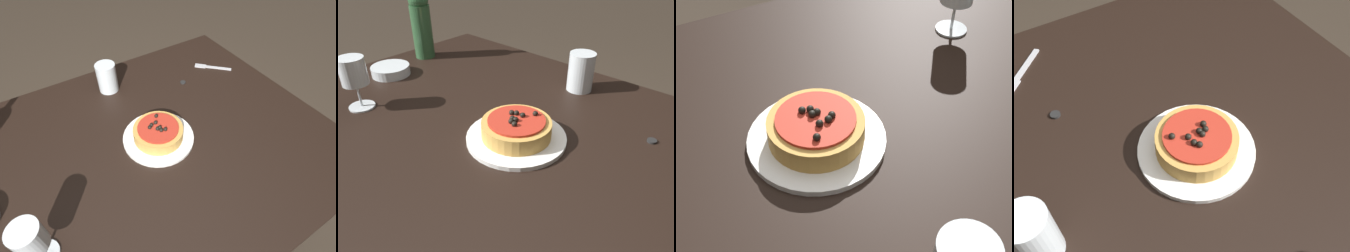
{
  "view_description": "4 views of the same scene",
  "coord_description": "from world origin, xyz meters",
  "views": [
    {
      "loc": [
        0.23,
        0.54,
        1.48
      ],
      "look_at": [
        -0.09,
        0.04,
        0.84
      ],
      "focal_mm": 28.0,
      "sensor_mm": 36.0,
      "label": 1
    },
    {
      "loc": [
        -0.52,
        0.53,
        1.23
      ],
      "look_at": [
        -0.05,
        0.01,
        0.79
      ],
      "focal_mm": 35.0,
      "sensor_mm": 36.0,
      "label": 2
    },
    {
      "loc": [
        -0.32,
        -0.55,
        1.38
      ],
      "look_at": [
        -0.03,
        -0.03,
        0.8
      ],
      "focal_mm": 50.0,
      "sensor_mm": 36.0,
      "label": 3
    },
    {
      "loc": [
        0.33,
        -0.29,
        1.45
      ],
      "look_at": [
        -0.12,
        -0.01,
        0.79
      ],
      "focal_mm": 42.0,
      "sensor_mm": 36.0,
      "label": 4
    }
  ],
  "objects": [
    {
      "name": "pizza",
      "position": [
        -0.07,
        0.0,
        0.79
      ],
      "size": [
        0.18,
        0.18,
        0.06
      ],
      "color": "gold",
      "rests_on": "dinner_plate"
    },
    {
      "name": "dining_table",
      "position": [
        0.0,
        0.0,
        0.67
      ],
      "size": [
        1.39,
        1.04,
        0.75
      ],
      "color": "black",
      "rests_on": "ground_plane"
    },
    {
      "name": "dinner_plate",
      "position": [
        -0.08,
        0.0,
        0.76
      ],
      "size": [
        0.26,
        0.26,
        0.01
      ],
      "color": "white",
      "rests_on": "dining_table"
    }
  ]
}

